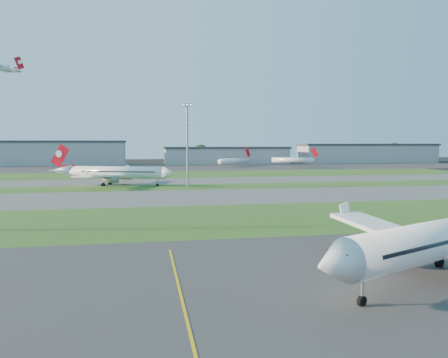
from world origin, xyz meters
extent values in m
cube|color=#2F551C|center=(0.00, 52.00, 0.01)|extent=(300.00, 34.00, 0.01)
cube|color=#515154|center=(0.00, 85.00, 0.01)|extent=(300.00, 32.00, 0.01)
cube|color=#2F551C|center=(0.00, 110.00, 0.01)|extent=(300.00, 18.00, 0.01)
cube|color=#515154|center=(0.00, 132.00, 0.01)|extent=(300.00, 26.00, 0.01)
cube|color=#2F551C|center=(0.00, 165.00, 0.01)|extent=(300.00, 40.00, 0.01)
cube|color=#333335|center=(0.00, 225.00, 0.01)|extent=(400.00, 80.00, 0.01)
cylinder|color=white|center=(32.06, 13.03, 4.28)|extent=(29.49, 15.99, 3.87)
cube|color=white|center=(29.67, 20.89, 3.77)|extent=(7.18, 15.85, 1.57)
cylinder|color=gray|center=(29.19, 18.22, 2.65)|extent=(4.86, 3.88, 2.34)
cylinder|color=white|center=(-6.74, 118.31, 4.35)|extent=(30.56, 14.21, 3.93)
cube|color=red|center=(-25.25, 124.97, 9.63)|extent=(6.44, 2.61, 7.84)
cube|color=white|center=(-4.91, 126.46, 3.83)|extent=(6.20, 15.92, 1.60)
cube|color=white|center=(-10.51, 110.87, 3.83)|extent=(12.50, 15.50, 1.60)
cylinder|color=gray|center=(-4.22, 123.79, 2.69)|extent=(4.90, 3.71, 2.38)
cylinder|color=gray|center=(-8.28, 112.49, 2.69)|extent=(4.90, 3.71, 2.38)
cube|color=red|center=(-62.82, 223.98, 59.67)|extent=(5.93, 1.42, 6.96)
cylinder|color=white|center=(53.69, 223.25, 3.20)|extent=(22.07, 19.04, 3.20)
cube|color=red|center=(63.70, 231.53, 8.00)|extent=(4.18, 3.53, 6.16)
cylinder|color=white|center=(91.93, 229.95, 3.20)|extent=(24.37, 15.22, 3.20)
cube|color=red|center=(103.36, 223.75, 8.00)|extent=(4.69, 2.73, 6.16)
cylinder|color=gray|center=(15.00, 108.00, 12.50)|extent=(0.60, 0.60, 25.00)
cube|color=gray|center=(15.00, 108.00, 25.40)|extent=(3.20, 0.50, 0.80)
cube|color=#FFF2CC|center=(15.00, 108.00, 25.40)|extent=(2.80, 0.70, 0.35)
cube|color=#989B9F|center=(-45.00, 255.00, 7.00)|extent=(70.00, 22.00, 14.00)
cube|color=#383A3F|center=(-45.00, 255.00, 14.60)|extent=(71.40, 23.00, 1.20)
cube|color=#989B9F|center=(55.00, 255.00, 5.00)|extent=(80.00, 22.00, 10.00)
cube|color=#383A3F|center=(55.00, 255.00, 10.60)|extent=(81.60, 23.00, 1.20)
cube|color=#989B9F|center=(155.00, 255.00, 6.00)|extent=(95.00, 22.00, 12.00)
cube|color=#383A3F|center=(155.00, 255.00, 12.60)|extent=(96.90, 23.00, 1.20)
cylinder|color=black|center=(-20.00, 266.00, 1.80)|extent=(1.00, 1.00, 3.60)
sphere|color=black|center=(-20.00, 266.00, 5.85)|extent=(9.90, 9.90, 9.90)
cylinder|color=black|center=(40.00, 269.00, 2.10)|extent=(1.00, 1.00, 4.20)
sphere|color=black|center=(40.00, 269.00, 6.83)|extent=(11.55, 11.55, 11.55)
cylinder|color=black|center=(115.00, 267.00, 1.90)|extent=(1.00, 1.00, 3.80)
sphere|color=black|center=(115.00, 267.00, 6.17)|extent=(10.45, 10.45, 10.45)
cylinder|color=black|center=(185.00, 271.00, 2.30)|extent=(1.00, 1.00, 4.60)
sphere|color=black|center=(185.00, 271.00, 7.48)|extent=(12.65, 12.65, 12.65)
camera|label=1|loc=(1.89, -25.79, 13.91)|focal=35.00mm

